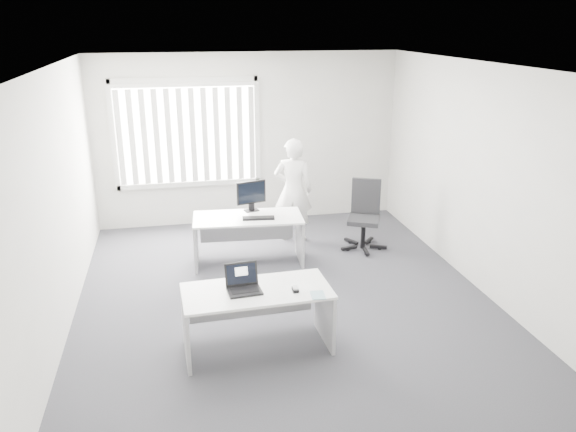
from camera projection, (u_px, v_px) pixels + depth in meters
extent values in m
plane|color=#414147|center=(285.00, 299.00, 6.95)|extent=(6.00, 6.00, 0.00)
cube|color=beige|center=(249.00, 140.00, 9.26)|extent=(5.00, 0.02, 2.80)
cube|color=beige|center=(374.00, 318.00, 3.72)|extent=(5.00, 0.02, 2.80)
cube|color=beige|center=(56.00, 204.00, 6.01)|extent=(0.02, 6.00, 2.80)
cube|color=beige|center=(481.00, 179.00, 6.97)|extent=(0.02, 6.00, 2.80)
cube|color=silver|center=(284.00, 66.00, 6.03)|extent=(5.00, 6.00, 0.02)
cube|color=beige|center=(187.00, 133.00, 8.98)|extent=(2.32, 0.06, 1.76)
cube|color=white|center=(257.00, 291.00, 5.68)|extent=(1.53, 0.76, 0.03)
cube|color=#A1A1A3|center=(186.00, 330.00, 5.63)|extent=(0.06, 0.65, 0.66)
cube|color=#A1A1A3|center=(325.00, 312.00, 5.96)|extent=(0.06, 0.65, 0.66)
cube|color=white|center=(248.00, 218.00, 7.79)|extent=(1.55, 0.81, 0.03)
cube|color=#A1A1A3|center=(196.00, 243.00, 7.81)|extent=(0.09, 0.65, 0.66)
cube|color=#A1A1A3|center=(300.00, 238.00, 7.99)|extent=(0.09, 0.65, 0.66)
cylinder|color=black|center=(363.00, 246.00, 8.49)|extent=(0.78, 0.78, 0.08)
cylinder|color=black|center=(363.00, 234.00, 8.43)|extent=(0.07, 0.07, 0.45)
cube|color=black|center=(364.00, 220.00, 8.36)|extent=(0.60, 0.60, 0.07)
cube|color=black|center=(366.00, 196.00, 8.44)|extent=(0.42, 0.23, 0.54)
imported|color=silver|center=(293.00, 190.00, 8.58)|extent=(0.68, 0.54, 1.61)
cube|color=white|center=(298.00, 289.00, 5.70)|extent=(0.39, 0.35, 0.00)
cube|color=silver|center=(318.00, 295.00, 5.56)|extent=(0.15, 0.20, 0.01)
cube|color=black|center=(259.00, 218.00, 7.70)|extent=(0.45, 0.19, 0.02)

